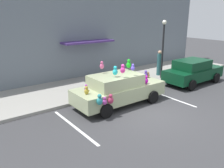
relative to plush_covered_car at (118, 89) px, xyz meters
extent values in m
plane|color=#38383A|center=(0.45, -1.78, -0.81)|extent=(60.00, 60.00, 0.00)
cube|color=gray|center=(0.45, 3.22, -0.73)|extent=(24.00, 4.00, 0.15)
cube|color=slate|center=(0.45, 5.37, 2.39)|extent=(24.00, 0.30, 6.40)
cube|color=#462D72|center=(1.26, 4.82, 1.74)|extent=(3.60, 1.10, 0.12)
cube|color=silver|center=(2.80, -0.78, -0.80)|extent=(0.12, 3.60, 0.01)
cube|color=silver|center=(-2.89, -0.78, -0.80)|extent=(0.12, 3.60, 0.01)
cube|color=#A5B084|center=(0.07, 0.01, -0.16)|extent=(4.67, 1.78, 0.68)
cube|color=#A5B084|center=(-0.16, 0.01, 0.46)|extent=(2.43, 1.56, 0.56)
cylinder|color=black|center=(1.52, 0.90, -0.49)|extent=(0.64, 0.22, 0.64)
cylinder|color=black|center=(1.52, -0.88, -0.49)|extent=(0.64, 0.22, 0.64)
cylinder|color=black|center=(-1.38, 0.90, -0.49)|extent=(0.64, 0.22, 0.64)
cylinder|color=black|center=(-1.38, -0.88, -0.49)|extent=(0.64, 0.22, 0.64)
ellipsoid|color=#B1439E|center=(-1.50, -0.97, -0.02)|extent=(0.21, 0.17, 0.24)
sphere|color=#B1439E|center=(-1.50, -0.97, 0.15)|extent=(0.13, 0.13, 0.13)
ellipsoid|color=#AC3256|center=(-1.20, -0.99, -0.01)|extent=(0.26, 0.21, 0.30)
sphere|color=#AC3256|center=(-1.20, -0.99, 0.19)|extent=(0.16, 0.16, 0.16)
ellipsoid|color=teal|center=(-1.77, -0.99, 0.09)|extent=(0.27, 0.22, 0.32)
sphere|color=teal|center=(-1.77, -0.99, 0.31)|extent=(0.17, 0.17, 0.17)
ellipsoid|color=#DC558B|center=(-0.51, 0.66, 1.09)|extent=(0.22, 0.18, 0.26)
sphere|color=#DC558B|center=(-0.51, 0.66, 1.27)|extent=(0.14, 0.14, 0.14)
ellipsoid|color=#55369C|center=(2.06, 0.21, 0.32)|extent=(0.24, 0.20, 0.28)
sphere|color=#55369C|center=(2.06, 0.21, 0.52)|extent=(0.15, 0.15, 0.15)
ellipsoid|color=#26C1C7|center=(-0.41, -0.28, 0.97)|extent=(0.25, 0.20, 0.29)
sphere|color=#26C1C7|center=(-0.41, -0.28, 1.18)|extent=(0.16, 0.16, 0.16)
ellipsoid|color=#B3982F|center=(-1.88, -0.15, 0.30)|extent=(0.21, 0.18, 0.25)
sphere|color=#B3982F|center=(-1.88, -0.15, 0.48)|extent=(0.14, 0.14, 0.14)
ellipsoid|color=#BE14B4|center=(1.29, -0.58, 0.32)|extent=(0.25, 0.20, 0.29)
sphere|color=#BE14B4|center=(1.29, -0.58, 0.53)|extent=(0.16, 0.16, 0.16)
ellipsoid|color=olive|center=(2.20, 0.16, 0.29)|extent=(0.19, 0.15, 0.22)
sphere|color=olive|center=(2.20, 0.16, 0.44)|extent=(0.12, 0.12, 0.12)
ellipsoid|color=#BE298E|center=(-0.92, 0.25, 0.30)|extent=(0.21, 0.17, 0.24)
sphere|color=#BE298E|center=(-0.92, 0.25, 0.47)|extent=(0.13, 0.13, 0.13)
ellipsoid|color=#16549D|center=(-1.06, -0.05, 0.33)|extent=(0.27, 0.22, 0.32)
sphere|color=#16549D|center=(-1.06, -0.05, 0.55)|extent=(0.17, 0.17, 0.17)
ellipsoid|color=#DF3192|center=(-0.22, -0.58, 1.09)|extent=(0.24, 0.20, 0.29)
sphere|color=#DF3192|center=(-0.22, -0.58, 1.29)|extent=(0.15, 0.15, 0.15)
ellipsoid|color=#6753E0|center=(0.38, -0.59, 1.09)|extent=(0.19, 0.16, 0.23)
sphere|color=#6753E0|center=(0.38, -0.59, 1.25)|extent=(0.12, 0.12, 0.12)
ellipsoid|color=green|center=(0.96, 0.38, 1.01)|extent=(0.27, 0.22, 0.32)
sphere|color=green|center=(0.96, 0.38, 1.22)|extent=(0.17, 0.17, 0.17)
ellipsoid|color=purple|center=(-1.66, 0.25, 0.28)|extent=(0.18, 0.14, 0.21)
sphere|color=purple|center=(-1.66, 0.25, 0.42)|extent=(0.11, 0.11, 0.11)
cube|color=#0A381E|center=(6.10, -0.03, -0.16)|extent=(4.19, 1.69, 0.68)
cube|color=#0A381E|center=(5.89, -0.03, 0.46)|extent=(2.18, 1.48, 0.56)
cylinder|color=black|center=(7.40, 0.81, -0.49)|extent=(0.64, 0.22, 0.64)
cylinder|color=black|center=(7.40, -0.88, -0.49)|extent=(0.64, 0.22, 0.64)
cylinder|color=black|center=(4.80, 0.81, -0.49)|extent=(0.64, 0.22, 0.64)
cylinder|color=black|center=(4.80, -0.88, -0.49)|extent=(0.64, 0.22, 0.64)
ellipsoid|color=pink|center=(-0.04, 2.09, -0.40)|extent=(0.42, 0.35, 0.52)
sphere|color=pink|center=(-0.04, 2.09, -0.02)|extent=(0.30, 0.30, 0.30)
sphere|color=pink|center=(-0.14, 2.09, 0.08)|extent=(0.12, 0.12, 0.12)
sphere|color=pink|center=(0.07, 2.09, 0.08)|extent=(0.12, 0.12, 0.12)
cylinder|color=black|center=(5.07, 1.72, 1.09)|extent=(0.12, 0.12, 3.50)
sphere|color=#EAEACC|center=(5.07, 1.72, 2.98)|extent=(0.28, 0.28, 0.28)
cylinder|color=#27565A|center=(5.48, 2.31, 0.09)|extent=(0.31, 0.31, 1.49)
sphere|color=tan|center=(5.48, 2.31, 0.96)|extent=(0.25, 0.25, 0.25)
camera|label=1|loc=(-6.75, -8.44, 3.58)|focal=37.38mm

